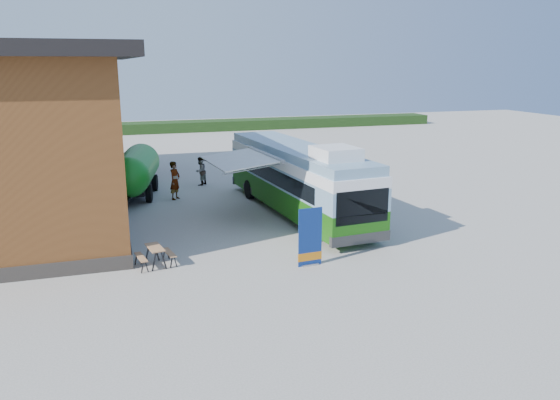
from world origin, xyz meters
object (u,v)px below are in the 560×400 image
object	(u,v)px
bus	(297,177)
picnic_table	(155,252)
person_a	(175,180)
person_b	(200,171)
slurry_tanker	(136,170)
banner	(310,242)

from	to	relation	value
bus	picnic_table	distance (m)	8.60
bus	person_a	bearing A→B (deg)	134.10
person_b	slurry_tanker	size ratio (longest dim) A/B	0.25
bus	banner	size ratio (longest dim) A/B	5.80
person_b	slurry_tanker	distance (m)	4.05
banner	person_b	xyz separation A→B (m)	(-1.46, 13.88, -0.03)
person_a	picnic_table	bearing A→B (deg)	-153.19
person_a	person_b	size ratio (longest dim) A/B	1.20
bus	person_b	bearing A→B (deg)	109.17
person_a	slurry_tanker	bearing A→B (deg)	93.94
picnic_table	person_a	bearing A→B (deg)	68.73
picnic_table	slurry_tanker	distance (m)	10.66
banner	person_b	world-z (taller)	banner
bus	person_a	size ratio (longest dim) A/B	6.08
banner	picnic_table	world-z (taller)	banner
banner	bus	bearing A→B (deg)	69.47
bus	banner	distance (m)	6.85
banner	slurry_tanker	distance (m)	13.22
picnic_table	person_b	size ratio (longest dim) A/B	0.85
banner	slurry_tanker	bearing A→B (deg)	107.70
person_b	slurry_tanker	xyz separation A→B (m)	(-3.63, -1.69, 0.60)
banner	picnic_table	size ratio (longest dim) A/B	1.48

